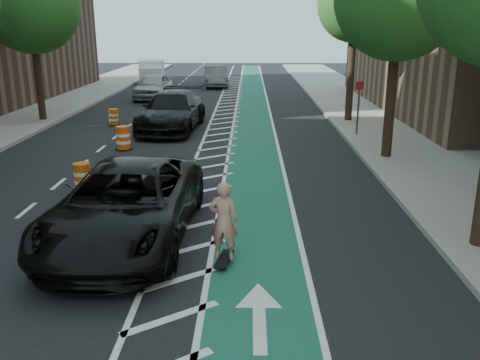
{
  "coord_description": "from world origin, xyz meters",
  "views": [
    {
      "loc": [
        2.81,
        -10.35,
        4.77
      ],
      "look_at": [
        2.59,
        1.73,
        1.1
      ],
      "focal_mm": 38.0,
      "sensor_mm": 36.0,
      "label": 1
    }
  ],
  "objects_px": {
    "suv_near": "(126,204)",
    "suv_far": "(172,111)",
    "barrel_a": "(83,178)",
    "skateboarder": "(224,221)"
  },
  "relations": [
    {
      "from": "barrel_a",
      "to": "suv_far",
      "type": "bearing_deg",
      "value": 82.04
    },
    {
      "from": "suv_near",
      "to": "barrel_a",
      "type": "distance_m",
      "value": 4.26
    },
    {
      "from": "suv_near",
      "to": "barrel_a",
      "type": "relative_size",
      "value": 7.36
    },
    {
      "from": "suv_near",
      "to": "suv_far",
      "type": "distance_m",
      "value": 13.14
    },
    {
      "from": "suv_far",
      "to": "suv_near",
      "type": "bearing_deg",
      "value": -81.98
    },
    {
      "from": "skateboarder",
      "to": "suv_near",
      "type": "xyz_separation_m",
      "value": [
        -2.3,
        1.24,
        -0.08
      ]
    },
    {
      "from": "skateboarder",
      "to": "suv_near",
      "type": "relative_size",
      "value": 0.27
    },
    {
      "from": "skateboarder",
      "to": "barrel_a",
      "type": "bearing_deg",
      "value": -36.64
    },
    {
      "from": "barrel_a",
      "to": "suv_near",
      "type": "bearing_deg",
      "value": -58.66
    },
    {
      "from": "suv_near",
      "to": "suv_far",
      "type": "relative_size",
      "value": 1.02
    }
  ]
}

